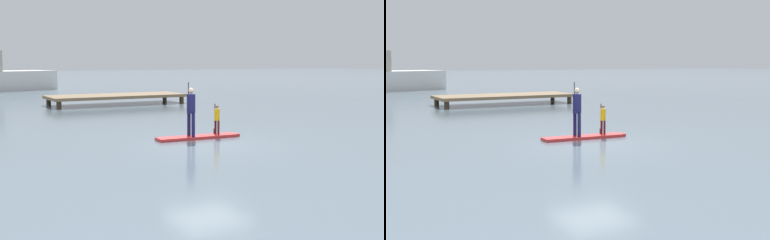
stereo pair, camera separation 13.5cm
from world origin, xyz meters
TOP-DOWN VIEW (x-y plane):
  - ground_plane at (0.00, 0.00)m, footprint 240.00×240.00m
  - paddleboard_near at (0.33, 1.16)m, footprint 3.09×0.75m
  - paddler_adult at (0.04, 1.18)m, footprint 0.31×0.52m
  - paddler_child_solo at (1.05, 1.13)m, footprint 0.19×0.38m
  - floating_dock at (2.72, 15.56)m, footprint 8.39×3.07m

SIDE VIEW (x-z plane):
  - ground_plane at x=0.00m, z-range 0.00..0.00m
  - paddleboard_near at x=0.33m, z-range 0.00..0.10m
  - floating_dock at x=2.72m, z-range 0.20..0.79m
  - paddler_child_solo at x=1.05m, z-range 0.14..1.22m
  - paddler_adult at x=0.04m, z-range 0.13..1.98m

